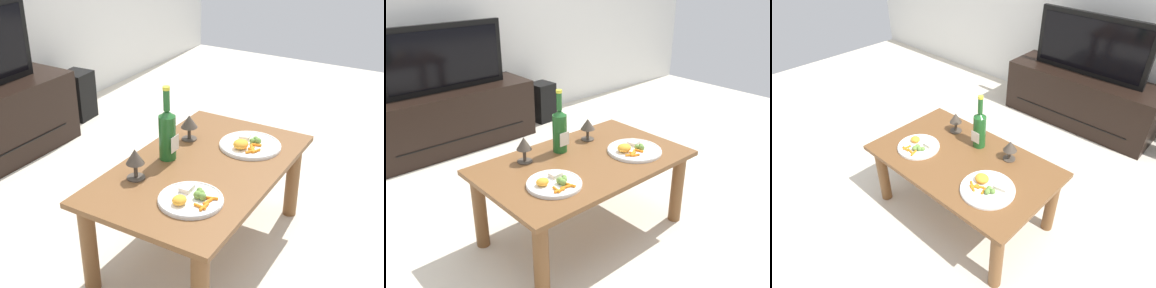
{
  "view_description": "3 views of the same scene",
  "coord_description": "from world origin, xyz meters",
  "views": [
    {
      "loc": [
        -1.69,
        -0.94,
        1.51
      ],
      "look_at": [
        -0.02,
        0.04,
        0.55
      ],
      "focal_mm": 46.67,
      "sensor_mm": 36.0,
      "label": 1
    },
    {
      "loc": [
        -1.29,
        -1.42,
        1.39
      ],
      "look_at": [
        0.02,
        0.06,
        0.51
      ],
      "focal_mm": 38.6,
      "sensor_mm": 36.0,
      "label": 2
    },
    {
      "loc": [
        1.06,
        -1.12,
        1.66
      ],
      "look_at": [
        -0.01,
        0.02,
        0.54
      ],
      "focal_mm": 31.11,
      "sensor_mm": 36.0,
      "label": 3
    }
  ],
  "objects": [
    {
      "name": "dining_table",
      "position": [
        0.0,
        0.0,
        0.36
      ],
      "size": [
        1.09,
        0.66,
        0.44
      ],
      "color": "brown",
      "rests_on": "ground_plane"
    },
    {
      "name": "ground_plane",
      "position": [
        0.0,
        0.0,
        0.0
      ],
      "size": [
        6.4,
        6.4,
        0.0
      ],
      "primitive_type": "plane",
      "color": "beige"
    },
    {
      "name": "wine_bottle",
      "position": [
        -0.02,
        0.17,
        0.57
      ],
      "size": [
        0.08,
        0.08,
        0.35
      ],
      "color": "#1E5923",
      "rests_on": "dining_table"
    },
    {
      "name": "floor_speaker",
      "position": [
        0.9,
        1.57,
        0.18
      ],
      "size": [
        0.21,
        0.21,
        0.36
      ],
      "primitive_type": "cube",
      "rotation": [
        0.0,
        0.0,
        0.08
      ],
      "color": "black",
      "rests_on": "ground_plane"
    },
    {
      "name": "dinner_plate_right",
      "position": [
        0.27,
        -0.1,
        0.46
      ],
      "size": [
        0.29,
        0.29,
        0.05
      ],
      "color": "white",
      "rests_on": "dining_table"
    },
    {
      "name": "goblet_left",
      "position": [
        -0.24,
        0.19,
        0.54
      ],
      "size": [
        0.08,
        0.08,
        0.14
      ],
      "color": "#473D33",
      "rests_on": "dining_table"
    },
    {
      "name": "goblet_right",
      "position": [
        0.2,
        0.19,
        0.53
      ],
      "size": [
        0.08,
        0.08,
        0.13
      ],
      "color": "#473D33",
      "rests_on": "dining_table"
    },
    {
      "name": "dinner_plate_left",
      "position": [
        -0.28,
        -0.1,
        0.46
      ],
      "size": [
        0.26,
        0.26,
        0.05
      ],
      "color": "white",
      "rests_on": "dining_table"
    }
  ]
}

